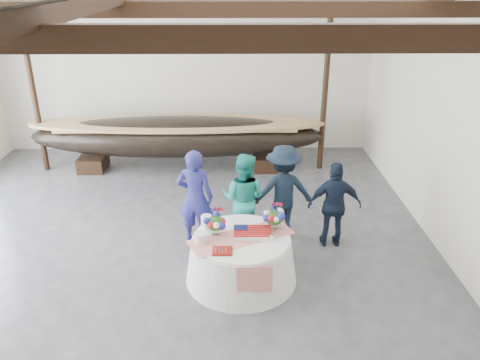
{
  "coord_description": "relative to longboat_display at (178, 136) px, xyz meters",
  "views": [
    {
      "loc": [
        1.29,
        -6.63,
        4.65
      ],
      "look_at": [
        1.4,
        1.18,
        1.15
      ],
      "focal_mm": 35.0,
      "sensor_mm": 36.0,
      "label": 1
    }
  ],
  "objects": [
    {
      "name": "floor",
      "position": [
        0.11,
        -4.5,
        -0.88
      ],
      "size": [
        10.0,
        12.0,
        0.01
      ],
      "primitive_type": "cube",
      "color": "#3D3D42",
      "rests_on": "ground"
    },
    {
      "name": "wall_back",
      "position": [
        0.11,
        1.5,
        1.37
      ],
      "size": [
        10.0,
        0.02,
        4.5
      ],
      "primitive_type": "cube",
      "color": "silver",
      "rests_on": "ground"
    },
    {
      "name": "wall_right",
      "position": [
        5.11,
        -4.5,
        1.37
      ],
      "size": [
        0.02,
        12.0,
        4.5
      ],
      "primitive_type": "cube",
      "color": "silver",
      "rests_on": "ground"
    },
    {
      "name": "pavilion_structure",
      "position": [
        0.11,
        -3.72,
        3.13
      ],
      "size": [
        9.8,
        11.76,
        4.5
      ],
      "color": "black",
      "rests_on": "ground"
    },
    {
      "name": "longboat_display",
      "position": [
        0.0,
        0.0,
        0.0
      ],
      "size": [
        7.31,
        1.46,
        1.37
      ],
      "color": "black",
      "rests_on": "ground"
    },
    {
      "name": "banquet_table",
      "position": [
        1.51,
        -4.72,
        -0.49
      ],
      "size": [
        1.82,
        1.82,
        0.78
      ],
      "color": "white",
      "rests_on": "ground"
    },
    {
      "name": "tabletop_items",
      "position": [
        1.51,
        -4.59,
        0.05
      ],
      "size": [
        1.75,
        1.21,
        0.4
      ],
      "color": "red",
      "rests_on": "banquet_table"
    },
    {
      "name": "guest_woman_blue",
      "position": [
        0.7,
        -3.54,
        0.04
      ],
      "size": [
        0.73,
        0.54,
        1.82
      ],
      "primitive_type": "imported",
      "rotation": [
        0.0,
        0.0,
        2.98
      ],
      "color": "navy",
      "rests_on": "ground"
    },
    {
      "name": "guest_woman_teal",
      "position": [
        1.57,
        -3.52,
        -0.01
      ],
      "size": [
        1.01,
        0.89,
        1.74
      ],
      "primitive_type": "imported",
      "rotation": [
        0.0,
        0.0,
        2.81
      ],
      "color": "teal",
      "rests_on": "ground"
    },
    {
      "name": "guest_man_left",
      "position": [
        2.31,
        -3.28,
        0.02
      ],
      "size": [
        1.22,
        0.78,
        1.8
      ],
      "primitive_type": "imported",
      "rotation": [
        0.0,
        0.0,
        3.24
      ],
      "color": "black",
      "rests_on": "ground"
    },
    {
      "name": "guest_man_right",
      "position": [
        3.2,
        -3.69,
        -0.06
      ],
      "size": [
        0.97,
        0.42,
        1.63
      ],
      "primitive_type": "imported",
      "rotation": [
        0.0,
        0.0,
        3.12
      ],
      "color": "black",
      "rests_on": "ground"
    }
  ]
}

